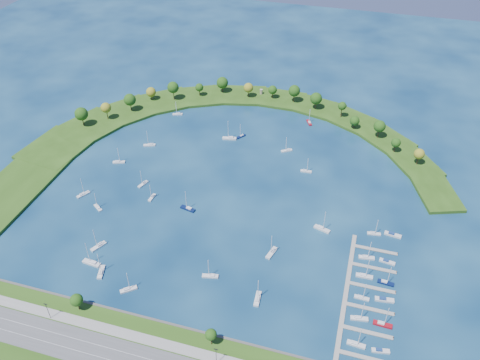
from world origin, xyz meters
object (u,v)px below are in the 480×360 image
(moored_boat_5, at_px, (178,114))
(moored_boat_11, at_px, (309,122))
(moored_boat_13, at_px, (92,263))
(moored_boat_15, at_px, (258,298))
(docked_boat_1, at_px, (380,351))
(docked_boat_0, at_px, (356,344))
(moored_boat_10, at_px, (83,194))
(moored_boat_4, at_px, (143,184))
(moored_boat_8, at_px, (150,145))
(moored_boat_6, at_px, (241,136))
(docked_boat_7, at_px, (386,282))
(docked_boat_11, at_px, (393,235))
(moored_boat_17, at_px, (322,228))
(moored_boat_9, at_px, (128,289))
(moored_boat_2, at_px, (210,276))
(moored_boat_0, at_px, (306,171))
(docked_boat_6, at_px, (364,276))
(dock_system, at_px, (361,296))
(moored_boat_18, at_px, (98,207))
(moored_boat_7, at_px, (152,197))
(docked_boat_10, at_px, (374,233))
(moored_boat_14, at_px, (272,252))
(docked_boat_3, at_px, (383,324))
(docked_boat_9, at_px, (387,262))
(moored_boat_3, at_px, (119,162))
(docked_boat_2, at_px, (359,318))
(moored_boat_16, at_px, (101,272))
(docked_boat_5, at_px, (384,300))
(docked_boat_4, at_px, (362,297))
(moored_boat_20, at_px, (188,208))
(harbor_tower, at_px, (261,92))
(docked_boat_8, at_px, (367,257))
(moored_boat_1, at_px, (287,150))
(moored_boat_12, at_px, (230,138))

(moored_boat_5, bearing_deg, moored_boat_11, 170.15)
(moored_boat_13, bearing_deg, moored_boat_15, -173.06)
(docked_boat_1, bearing_deg, docked_boat_0, 168.81)
(moored_boat_10, xyz_separation_m, moored_boat_13, (33.27, -47.77, 0.07))
(moored_boat_4, relative_size, moored_boat_8, 0.94)
(moored_boat_6, xyz_separation_m, docked_boat_1, (105.78, -146.65, -0.29))
(moored_boat_10, distance_m, moored_boat_15, 129.34)
(docked_boat_7, relative_size, docked_boat_11, 1.26)
(moored_boat_17, bearing_deg, moored_boat_5, 160.96)
(moored_boat_9, bearing_deg, moored_boat_2, -10.69)
(moored_boat_0, bearing_deg, moored_boat_15, -95.78)
(docked_boat_1, distance_m, docked_boat_6, 41.92)
(dock_system, distance_m, moored_boat_18, 155.36)
(moored_boat_7, bearing_deg, docked_boat_1, 67.40)
(docked_boat_10, bearing_deg, moored_boat_8, 155.88)
(moored_boat_5, distance_m, moored_boat_14, 157.37)
(moored_boat_4, bearing_deg, moored_boat_11, 159.04)
(docked_boat_3, height_order, docked_boat_9, docked_boat_3)
(docked_boat_9, relative_size, docked_boat_10, 0.78)
(moored_boat_3, xyz_separation_m, moored_boat_4, (25.49, -16.82, -0.01))
(docked_boat_2, relative_size, docked_boat_6, 0.96)
(docked_boat_1, bearing_deg, moored_boat_17, 107.79)
(moored_boat_0, xyz_separation_m, moored_boat_18, (-110.40, -69.57, 0.01))
(moored_boat_2, relative_size, moored_boat_9, 0.98)
(moored_boat_16, xyz_separation_m, docked_boat_5, (138.11, 22.78, -0.26))
(moored_boat_13, xyz_separation_m, docked_boat_4, (135.38, 16.76, -0.12))
(moored_boat_11, height_order, docked_boat_0, docked_boat_0)
(moored_boat_14, bearing_deg, moored_boat_0, -168.31)
(docked_boat_11, bearing_deg, moored_boat_3, -177.92)
(moored_boat_11, xyz_separation_m, docked_boat_1, (62.64, -178.83, -0.31))
(docked_boat_3, bearing_deg, moored_boat_17, 126.08)
(docked_boat_4, height_order, docked_boat_5, docked_boat_4)
(moored_boat_2, bearing_deg, docked_boat_10, -157.00)
(moored_boat_20, relative_size, docked_boat_3, 1.07)
(harbor_tower, distance_m, moored_boat_6, 62.81)
(moored_boat_3, bearing_deg, docked_boat_0, -48.74)
(moored_boat_14, relative_size, docked_boat_8, 1.13)
(moored_boat_7, distance_m, docked_boat_1, 153.52)
(moored_boat_16, distance_m, docked_boat_6, 132.35)
(moored_boat_20, bearing_deg, moored_boat_13, 71.20)
(moored_boat_1, bearing_deg, docked_boat_9, 97.13)
(moored_boat_12, bearing_deg, moored_boat_10, 40.86)
(moored_boat_20, distance_m, docked_boat_0, 120.98)
(moored_boat_1, distance_m, docked_boat_5, 130.84)
(moored_boat_17, xyz_separation_m, moored_boat_20, (-77.58, -5.16, -0.01))
(moored_boat_15, relative_size, docked_boat_1, 1.62)
(moored_boat_13, relative_size, docked_boat_8, 1.20)
(moored_boat_10, relative_size, moored_boat_11, 1.07)
(harbor_tower, xyz_separation_m, moored_boat_17, (71.07, -140.86, -3.09))
(docked_boat_6, height_order, docked_boat_9, docked_boat_6)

